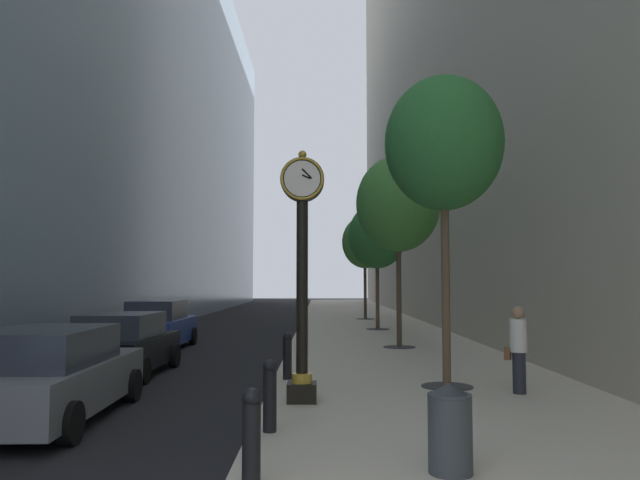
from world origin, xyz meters
TOP-DOWN VIEW (x-y plane):
  - ground_plane at (0.00, 27.00)m, footprint 110.00×110.00m
  - sidewalk_right at (3.45, 30.00)m, footprint 6.91×80.00m
  - building_block_left at (-11.63, 30.00)m, footprint 9.00×80.00m
  - street_clock at (0.74, 7.82)m, footprint 0.84×0.55m
  - bollard_nearest at (0.32, 3.14)m, footprint 0.22×0.22m
  - bollard_second at (0.32, 5.57)m, footprint 0.22×0.22m
  - bollard_fourth at (0.32, 10.43)m, footprint 0.22×0.22m
  - street_tree_near at (3.79, 9.41)m, footprint 2.59×2.59m
  - street_tree_mid_near at (3.79, 17.14)m, footprint 2.92×2.92m
  - street_tree_mid_far at (3.79, 24.87)m, footprint 2.72×2.72m
  - street_tree_far at (3.79, 32.59)m, footprint 2.76×2.76m
  - trash_bin at (2.61, 3.62)m, footprint 0.53×0.53m
  - pedestrian_walking at (5.08, 8.65)m, footprint 0.52×0.46m
  - car_black_near at (-3.96, 11.89)m, footprint 2.15×4.16m
  - car_blue_mid at (-4.64, 17.78)m, footprint 2.09×4.58m
  - car_grey_far at (-3.55, 6.85)m, footprint 2.19×4.74m

SIDE VIEW (x-z plane):
  - ground_plane at x=0.00m, z-range 0.00..0.00m
  - sidewalk_right at x=3.45m, z-range 0.00..0.14m
  - trash_bin at x=2.61m, z-range 0.15..1.20m
  - bollard_nearest at x=0.32m, z-range 0.16..1.24m
  - bollard_second at x=0.32m, z-range 0.16..1.24m
  - bollard_fourth at x=0.32m, z-range 0.16..1.24m
  - car_black_near at x=-3.96m, z-range -0.02..1.56m
  - car_grey_far at x=-3.55m, z-range -0.02..1.58m
  - car_blue_mid at x=-4.64m, z-range -0.03..1.70m
  - pedestrian_walking at x=5.08m, z-range 0.19..1.94m
  - street_clock at x=0.74m, z-range 0.38..5.15m
  - street_tree_mid_far at x=3.79m, z-range 1.55..7.54m
  - street_tree_far at x=3.79m, z-range 1.64..7.86m
  - street_tree_mid_near at x=3.79m, z-range 1.76..8.39m
  - street_tree_near at x=3.79m, z-range 2.01..8.78m
  - building_block_left at x=-11.63m, z-range 0.00..28.62m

